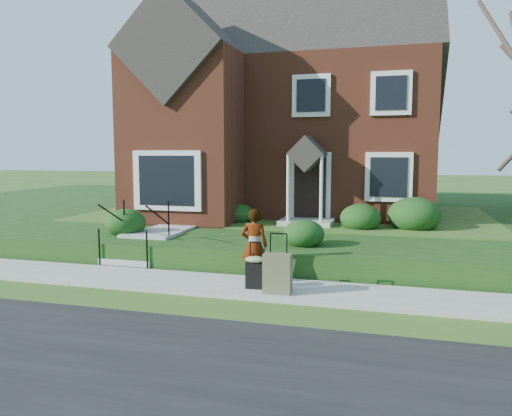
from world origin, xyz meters
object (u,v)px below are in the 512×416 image
(suitcase_black, at_px, (255,270))
(suitcase_olive, at_px, (278,273))
(front_steps, at_px, (143,243))
(woman, at_px, (254,245))

(suitcase_black, height_order, suitcase_olive, suitcase_olive)
(suitcase_black, bearing_deg, suitcase_olive, -26.33)
(front_steps, bearing_deg, woman, -23.73)
(front_steps, xyz_separation_m, woman, (3.47, -1.53, 0.40))
(woman, distance_m, suitcase_black, 0.66)
(suitcase_black, bearing_deg, woman, 103.73)
(woman, xyz_separation_m, suitcase_olive, (0.68, -0.71, -0.39))
(front_steps, relative_size, suitcase_olive, 1.70)
(woman, bearing_deg, suitcase_black, 100.80)
(front_steps, bearing_deg, suitcase_black, -29.12)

